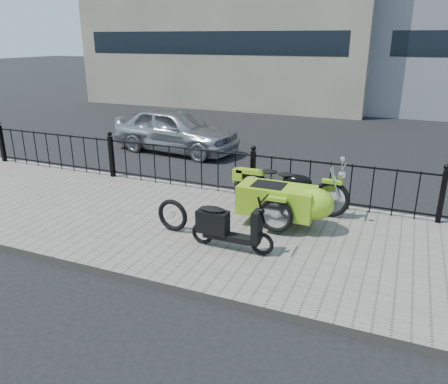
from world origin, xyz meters
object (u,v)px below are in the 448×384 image
at_px(spare_tire, 173,215).
at_px(sedan_car, 176,130).
at_px(scooter, 226,227).
at_px(motorcycle_sidecar, 289,198).

bearing_deg(spare_tire, sedan_car, 118.38).
distance_m(scooter, sedan_car, 6.77).
relative_size(scooter, spare_tire, 2.41).
height_order(spare_tire, sedan_car, sedan_car).
relative_size(motorcycle_sidecar, spare_tire, 4.04).
bearing_deg(scooter, motorcycle_sidecar, 63.56).
bearing_deg(scooter, sedan_car, 125.44).
bearing_deg(sedan_car, motorcycle_sidecar, -126.32).
distance_m(motorcycle_sidecar, scooter, 1.45).
distance_m(spare_tire, sedan_car, 5.99).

